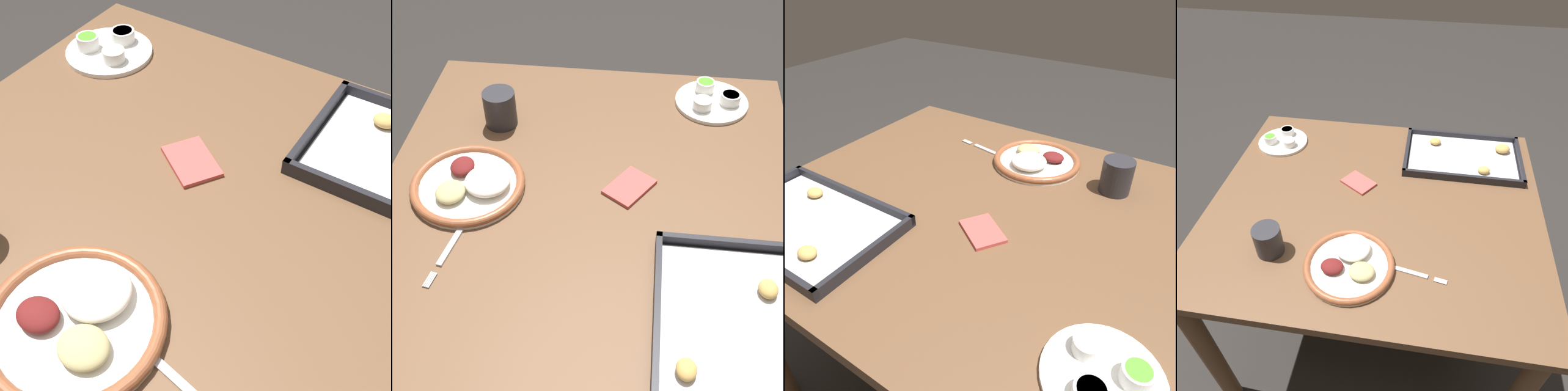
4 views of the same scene
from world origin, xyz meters
The scene contains 8 objects.
ground_plane centered at (0.00, 0.00, 0.00)m, with size 8.00×8.00×0.00m, color #282623.
dining_table centered at (0.00, 0.00, 0.61)m, with size 1.07×0.93×0.71m.
dinner_plate centered at (-0.03, -0.26, 0.73)m, with size 0.25×0.25×0.05m.
fork centered at (0.12, -0.26, 0.72)m, with size 0.21×0.05×0.00m.
saucer_plate centered at (-0.41, 0.28, 0.73)m, with size 0.19×0.19×0.04m.
baking_tray centered at (0.29, 0.29, 0.72)m, with size 0.42×0.27×0.04m.
drinking_cup centered at (-0.27, -0.25, 0.76)m, with size 0.08×0.08×0.09m.
napkin centered at (-0.07, 0.09, 0.72)m, with size 0.13×0.12×0.01m.
Camera 4 is at (0.13, -0.89, 1.57)m, focal length 35.00 mm.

